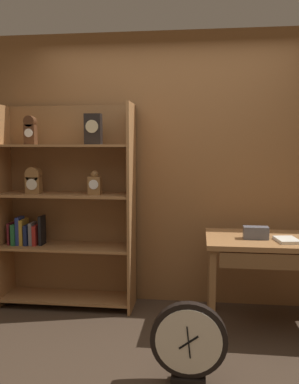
{
  "coord_description": "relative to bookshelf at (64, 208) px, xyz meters",
  "views": [
    {
      "loc": [
        0.27,
        -2.55,
        1.54
      ],
      "look_at": [
        -0.13,
        0.77,
        1.16
      ],
      "focal_mm": 38.3,
      "sensor_mm": 36.0,
      "label": 1
    }
  ],
  "objects": [
    {
      "name": "ground_plane",
      "position": [
        1.0,
        -1.19,
        -0.94
      ],
      "size": [
        10.0,
        10.0,
        0.0
      ],
      "primitive_type": "plane",
      "color": "#3D2D21"
    },
    {
      "name": "back_wood_panel",
      "position": [
        1.0,
        0.22,
        0.36
      ],
      "size": [
        4.8,
        0.05,
        2.6
      ],
      "primitive_type": "cube",
      "color": "brown",
      "rests_on": "ground"
    },
    {
      "name": "bookshelf",
      "position": [
        0.0,
        0.0,
        0.0
      ],
      "size": [
        1.28,
        0.4,
        1.92
      ],
      "color": "#9E6B3D",
      "rests_on": "ground"
    },
    {
      "name": "workbench",
      "position": [
        1.98,
        -0.34,
        -0.26
      ],
      "size": [
        1.29,
        0.69,
        0.77
      ],
      "color": "#9E6B3D",
      "rests_on": "ground"
    },
    {
      "name": "toolbox_small",
      "position": [
        1.74,
        -0.37,
        -0.12
      ],
      "size": [
        0.2,
        0.1,
        0.1
      ],
      "primitive_type": "cube",
      "color": "#595960",
      "rests_on": "workbench"
    },
    {
      "name": "open_repair_manual",
      "position": [
        1.98,
        -0.44,
        -0.16
      ],
      "size": [
        0.19,
        0.24,
        0.02
      ],
      "primitive_type": "cube",
      "rotation": [
        0.0,
        0.0,
        0.16
      ],
      "color": "silver",
      "rests_on": "workbench"
    },
    {
      "name": "round_clock_large",
      "position": [
        1.22,
        -1.22,
        -0.67
      ],
      "size": [
        0.5,
        0.11,
        0.54
      ],
      "color": "black",
      "rests_on": "ground"
    }
  ]
}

